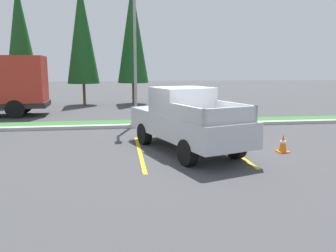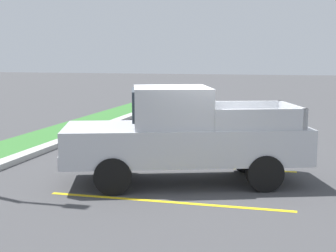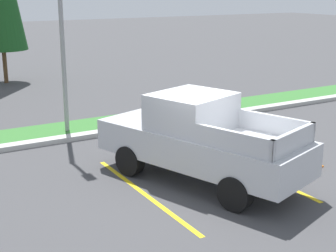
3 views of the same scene
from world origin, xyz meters
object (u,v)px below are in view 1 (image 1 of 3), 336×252
Objects in this scene: pickup_truck_main at (186,120)px; traffic_cone at (283,143)px; cypress_tree_left_inner at (82,33)px; street_light at (135,39)px; cypress_tree_center at (132,33)px; cypress_tree_leftmost at (20,34)px.

traffic_cone is at bearing -12.60° from pickup_truck_main.
pickup_truck_main is at bearing -72.53° from cypress_tree_left_inner.
cypress_tree_center reaches higher than street_light.
cypress_tree_left_inner is 3.67m from cypress_tree_center.
cypress_tree_center reaches higher than pickup_truck_main.
cypress_tree_center is 14.85× the size of traffic_cone.
cypress_tree_center is at bearing 104.60° from traffic_cone.
pickup_truck_main is 3.29m from traffic_cone.
pickup_truck_main is 0.63× the size of cypress_tree_left_inner.
cypress_tree_left_inner is at bearing 107.47° from pickup_truck_main.
cypress_tree_center is at bearing 6.37° from cypress_tree_left_inner.
cypress_tree_left_inner is at bearing 116.57° from traffic_cone.
street_light is at bearing 104.07° from pickup_truck_main.
cypress_tree_center is (3.65, 0.41, 0.03)m from cypress_tree_left_inner.
cypress_tree_leftmost is 14.36× the size of traffic_cone.
cypress_tree_leftmost is at bearing 120.91° from pickup_truck_main.
traffic_cone is (3.12, -0.70, -0.75)m from pickup_truck_main.
traffic_cone is at bearing -53.84° from street_light.
cypress_tree_center reaches higher than cypress_tree_leftmost.
street_light is at bearing -91.75° from cypress_tree_center.
street_light is 10.15m from cypress_tree_left_inner.
pickup_truck_main is at bearing -59.09° from cypress_tree_leftmost.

